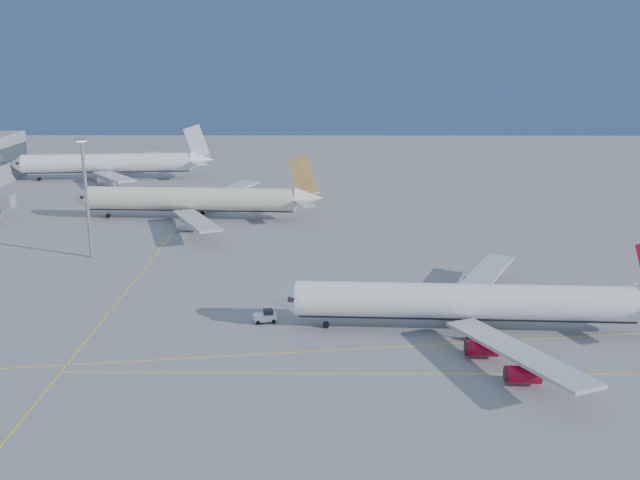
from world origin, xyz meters
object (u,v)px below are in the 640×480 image
Objects in this scene: airliner_virgin at (475,302)px; light_mast at (86,188)px; airliner_etihad at (197,199)px; pushback_tug at (266,316)px; airliner_third at (112,163)px.

airliner_virgin is 2.54× the size of light_mast.
airliner_etihad is 16.60× the size of pushback_tug.
airliner_etihad reaches higher than pushback_tug.
airliner_third is (-37.59, 55.64, 0.27)m from airliner_etihad.
light_mast reaches higher than airliner_virgin.
airliner_third is 17.09× the size of pushback_tug.
airliner_etihad is 0.97× the size of airliner_third.
airliner_virgin is at bearing -59.65° from airliner_third.
pushback_tug is (23.12, -69.95, -4.23)m from airliner_etihad.
airliner_virgin is at bearing -19.73° from pushback_tug.
pushback_tug is (60.71, -125.59, -4.50)m from airliner_third.
light_mast reaches higher than airliner_third.
pushback_tug is at bearing -42.44° from light_mast.
airliner_third is 139.57m from pushback_tug.
light_mast is (-72.15, 39.64, 10.04)m from airliner_virgin.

